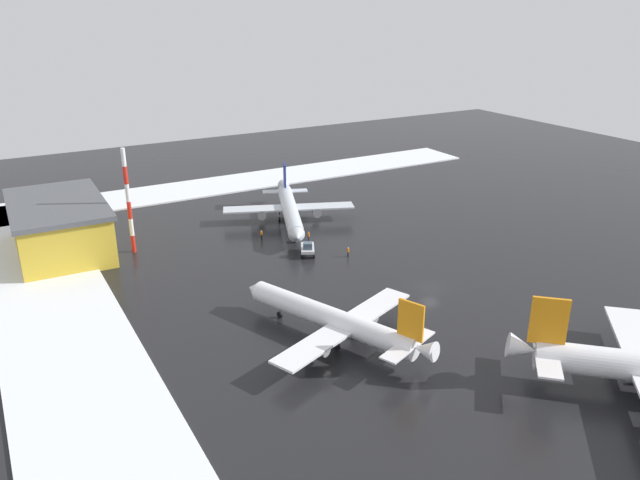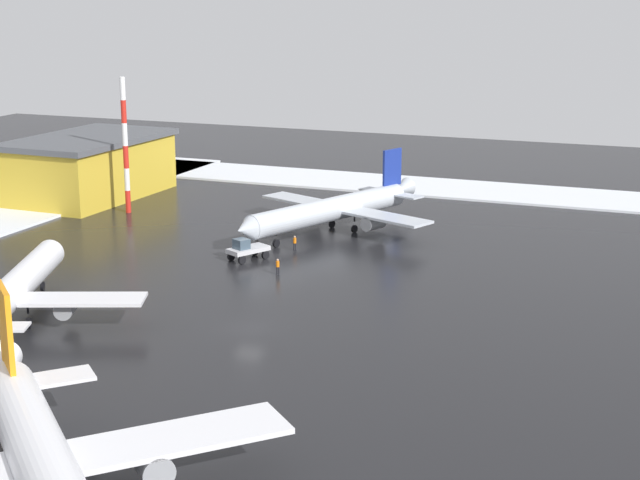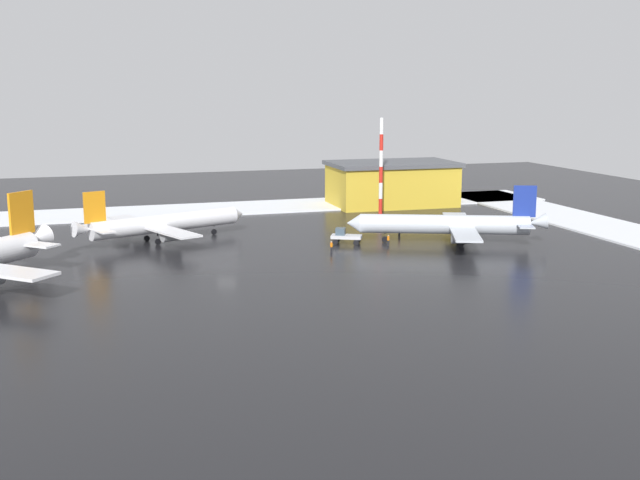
{
  "view_description": "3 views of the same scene",
  "coord_description": "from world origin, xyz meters",
  "px_view_note": "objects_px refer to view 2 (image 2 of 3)",
  "views": [
    {
      "loc": [
        65.39,
        -55.77,
        40.17
      ],
      "look_at": [
        -18.78,
        -8.43,
        2.9
      ],
      "focal_mm": 35.0,
      "sensor_mm": 36.0,
      "label": 1
    },
    {
      "loc": [
        73.42,
        35.87,
        28.75
      ],
      "look_at": [
        -15.54,
        0.57,
        4.38
      ],
      "focal_mm": 55.0,
      "sensor_mm": 36.0,
      "label": 2
    },
    {
      "loc": [
        19.2,
        103.42,
        23.74
      ],
      "look_at": [
        -12.37,
        2.41,
        3.36
      ],
      "focal_mm": 45.0,
      "sensor_mm": 36.0,
      "label": 3
    }
  ],
  "objects_px": {
    "airplane_parked_portside": "(48,476)",
    "ground_crew_by_nose_gear": "(295,242)",
    "pushback_tug": "(246,249)",
    "cargo_hangar": "(89,167)",
    "ground_crew_mid_apron": "(257,228)",
    "airplane_far_rear": "(12,291)",
    "airplane_parked_starboard": "(333,209)",
    "antenna_mast": "(125,146)",
    "ground_crew_near_tug": "(278,266)"
  },
  "relations": [
    {
      "from": "airplane_far_rear",
      "to": "pushback_tug",
      "type": "relative_size",
      "value": 5.5
    },
    {
      "from": "cargo_hangar",
      "to": "airplane_parked_starboard",
      "type": "bearing_deg",
      "value": 81.13
    },
    {
      "from": "antenna_mast",
      "to": "cargo_hangar",
      "type": "height_order",
      "value": "antenna_mast"
    },
    {
      "from": "ground_crew_mid_apron",
      "to": "cargo_hangar",
      "type": "xyz_separation_m",
      "value": [
        -11.78,
        -31.88,
        3.47
      ]
    },
    {
      "from": "airplane_far_rear",
      "to": "cargo_hangar",
      "type": "bearing_deg",
      "value": 5.53
    },
    {
      "from": "airplane_parked_portside",
      "to": "ground_crew_mid_apron",
      "type": "distance_m",
      "value": 67.72
    },
    {
      "from": "ground_crew_by_nose_gear",
      "to": "pushback_tug",
      "type": "bearing_deg",
      "value": 122.28
    },
    {
      "from": "pushback_tug",
      "to": "airplane_parked_starboard",
      "type": "bearing_deg",
      "value": -169.02
    },
    {
      "from": "airplane_far_rear",
      "to": "ground_crew_mid_apron",
      "type": "xyz_separation_m",
      "value": [
        -36.92,
        6.61,
        -1.91
      ]
    },
    {
      "from": "antenna_mast",
      "to": "airplane_far_rear",
      "type": "bearing_deg",
      "value": 19.37
    },
    {
      "from": "ground_crew_mid_apron",
      "to": "antenna_mast",
      "type": "xyz_separation_m",
      "value": [
        -5.21,
        -21.42,
        8.03
      ]
    },
    {
      "from": "pushback_tug",
      "to": "antenna_mast",
      "type": "height_order",
      "value": "antenna_mast"
    },
    {
      "from": "pushback_tug",
      "to": "ground_crew_near_tug",
      "type": "distance_m",
      "value": 6.83
    },
    {
      "from": "airplane_far_rear",
      "to": "ground_crew_near_tug",
      "type": "height_order",
      "value": "airplane_far_rear"
    },
    {
      "from": "ground_crew_by_nose_gear",
      "to": "antenna_mast",
      "type": "relative_size",
      "value": 0.1
    },
    {
      "from": "ground_crew_by_nose_gear",
      "to": "cargo_hangar",
      "type": "xyz_separation_m",
      "value": [
        -16.56,
        -38.9,
        3.47
      ]
    },
    {
      "from": "airplane_parked_portside",
      "to": "antenna_mast",
      "type": "distance_m",
      "value": 81.0
    },
    {
      "from": "pushback_tug",
      "to": "ground_crew_by_nose_gear",
      "type": "height_order",
      "value": "pushback_tug"
    },
    {
      "from": "airplane_parked_portside",
      "to": "ground_crew_near_tug",
      "type": "relative_size",
      "value": 16.51
    },
    {
      "from": "pushback_tug",
      "to": "ground_crew_by_nose_gear",
      "type": "relative_size",
      "value": 2.98
    },
    {
      "from": "ground_crew_near_tug",
      "to": "ground_crew_by_nose_gear",
      "type": "bearing_deg",
      "value": 167.13
    },
    {
      "from": "ground_crew_by_nose_gear",
      "to": "airplane_far_rear",
      "type": "bearing_deg",
      "value": 129.06
    },
    {
      "from": "ground_crew_near_tug",
      "to": "airplane_far_rear",
      "type": "bearing_deg",
      "value": -61.05
    },
    {
      "from": "airplane_parked_starboard",
      "to": "cargo_hangar",
      "type": "distance_m",
      "value": 40.62
    },
    {
      "from": "pushback_tug",
      "to": "ground_crew_mid_apron",
      "type": "height_order",
      "value": "pushback_tug"
    },
    {
      "from": "ground_crew_by_nose_gear",
      "to": "cargo_hangar",
      "type": "height_order",
      "value": "cargo_hangar"
    },
    {
      "from": "airplane_parked_portside",
      "to": "ground_crew_near_tug",
      "type": "bearing_deg",
      "value": 143.11
    },
    {
      "from": "airplane_far_rear",
      "to": "cargo_hangar",
      "type": "height_order",
      "value": "cargo_hangar"
    },
    {
      "from": "ground_crew_by_nose_gear",
      "to": "ground_crew_near_tug",
      "type": "bearing_deg",
      "value": 164.91
    },
    {
      "from": "cargo_hangar",
      "to": "antenna_mast",
      "type": "bearing_deg",
      "value": 59.02
    },
    {
      "from": "airplane_parked_starboard",
      "to": "ground_crew_mid_apron",
      "type": "relative_size",
      "value": 17.07
    },
    {
      "from": "pushback_tug",
      "to": "ground_crew_mid_apron",
      "type": "relative_size",
      "value": 2.98
    },
    {
      "from": "pushback_tug",
      "to": "antenna_mast",
      "type": "bearing_deg",
      "value": -95.13
    },
    {
      "from": "airplane_parked_portside",
      "to": "ground_crew_near_tug",
      "type": "distance_m",
      "value": 51.47
    },
    {
      "from": "ground_crew_near_tug",
      "to": "antenna_mast",
      "type": "relative_size",
      "value": 0.1
    },
    {
      "from": "airplane_parked_starboard",
      "to": "ground_crew_by_nose_gear",
      "type": "xyz_separation_m",
      "value": [
        9.48,
        -1.07,
        -2.02
      ]
    },
    {
      "from": "airplane_far_rear",
      "to": "antenna_mast",
      "type": "distance_m",
      "value": 45.08
    },
    {
      "from": "ground_crew_near_tug",
      "to": "airplane_parked_portside",
      "type": "bearing_deg",
      "value": -15.57
    },
    {
      "from": "pushback_tug",
      "to": "ground_crew_near_tug",
      "type": "xyz_separation_m",
      "value": [
        3.98,
        5.54,
        -0.31
      ]
    },
    {
      "from": "airplane_parked_starboard",
      "to": "airplane_parked_portside",
      "type": "distance_m",
      "value": 70.6
    },
    {
      "from": "airplane_parked_starboard",
      "to": "ground_crew_near_tug",
      "type": "xyz_separation_m",
      "value": [
        19.25,
        1.16,
        -2.02
      ]
    },
    {
      "from": "ground_crew_near_tug",
      "to": "ground_crew_by_nose_gear",
      "type": "height_order",
      "value": "same"
    },
    {
      "from": "pushback_tug",
      "to": "antenna_mast",
      "type": "distance_m",
      "value": 30.66
    },
    {
      "from": "airplane_parked_portside",
      "to": "cargo_hangar",
      "type": "height_order",
      "value": "airplane_parked_portside"
    },
    {
      "from": "airplane_far_rear",
      "to": "ground_crew_mid_apron",
      "type": "distance_m",
      "value": 37.56
    },
    {
      "from": "ground_crew_by_nose_gear",
      "to": "cargo_hangar",
      "type": "bearing_deg",
      "value": 38.99
    },
    {
      "from": "airplane_parked_portside",
      "to": "antenna_mast",
      "type": "xyz_separation_m",
      "value": [
        -70.36,
        -39.74,
        5.54
      ]
    },
    {
      "from": "ground_crew_mid_apron",
      "to": "ground_crew_by_nose_gear",
      "type": "xyz_separation_m",
      "value": [
        4.77,
        7.02,
        0.0
      ]
    },
    {
      "from": "airplane_parked_starboard",
      "to": "cargo_hangar",
      "type": "height_order",
      "value": "airplane_parked_starboard"
    },
    {
      "from": "airplane_parked_portside",
      "to": "ground_crew_by_nose_gear",
      "type": "height_order",
      "value": "airplane_parked_portside"
    }
  ]
}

